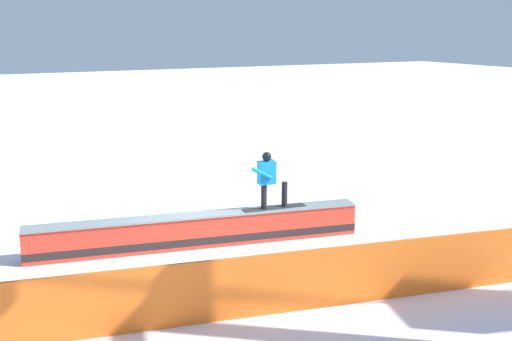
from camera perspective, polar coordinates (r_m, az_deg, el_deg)
The scene contains 4 objects.
ground_plane at distance 15.06m, azimuth -5.19°, elevation -6.75°, with size 120.00×120.00×0.00m, color white.
grind_box at distance 14.95m, azimuth -5.21°, elevation -5.48°, with size 7.74×1.96×0.77m.
snowboarder at distance 15.04m, azimuth 1.16°, elevation -0.72°, with size 1.60×0.45×1.38m.
safety_fence at distance 11.50m, azimuth 2.40°, elevation -10.02°, with size 12.59×0.06×1.14m, color orange.
Camera 1 is at (5.27, 13.19, 5.03)m, focal length 44.65 mm.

